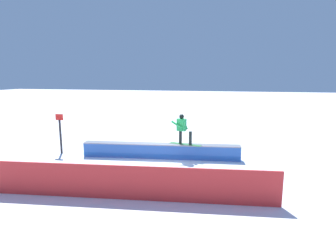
% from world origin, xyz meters
% --- Properties ---
extents(ground_plane, '(120.00, 120.00, 0.00)m').
position_xyz_m(ground_plane, '(0.00, 0.00, 0.00)').
color(ground_plane, white).
extents(grind_box, '(7.40, 1.35, 0.70)m').
position_xyz_m(grind_box, '(0.00, 0.00, 0.32)').
color(grind_box, blue).
rests_on(grind_box, ground_plane).
extents(snowboarder, '(1.56, 0.62, 1.41)m').
position_xyz_m(snowboarder, '(-1.02, -0.17, 1.46)').
color(snowboarder, '#368245').
rests_on(snowboarder, grind_box).
extents(safety_fence, '(9.50, 1.16, 1.11)m').
position_xyz_m(safety_fence, '(0.00, 4.59, 0.55)').
color(safety_fence, red).
rests_on(safety_fence, ground_plane).
extents(trail_marker, '(0.40, 0.10, 1.99)m').
position_xyz_m(trail_marker, '(5.07, 0.32, 1.07)').
color(trail_marker, '#262628').
rests_on(trail_marker, ground_plane).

